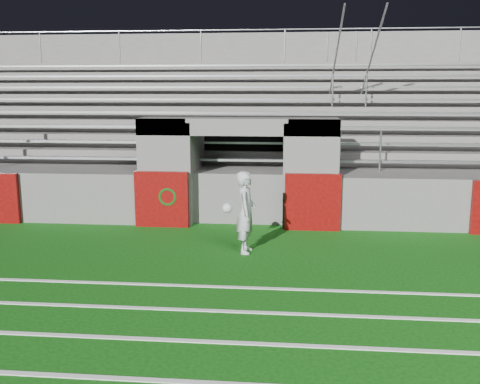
# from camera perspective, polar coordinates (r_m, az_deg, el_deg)

# --- Properties ---
(ground) EXTENTS (90.00, 90.00, 0.00)m
(ground) POSITION_cam_1_polar(r_m,az_deg,el_deg) (10.02, -2.13, -8.07)
(ground) COLOR #0D4A0C
(ground) RESTS_ON ground
(stadium_structure) EXTENTS (26.00, 8.48, 5.42)m
(stadium_structure) POSITION_cam_1_polar(r_m,az_deg,el_deg) (17.51, 1.25, 4.96)
(stadium_structure) COLOR #565451
(stadium_structure) RESTS_ON ground
(goalkeeper_with_ball) EXTENTS (0.68, 0.62, 1.67)m
(goalkeeper_with_ball) POSITION_cam_1_polar(r_m,az_deg,el_deg) (10.75, 0.60, -2.15)
(goalkeeper_with_ball) COLOR #AEB2B8
(goalkeeper_with_ball) RESTS_ON ground
(hose_coil) EXTENTS (0.48, 0.14, 0.51)m
(hose_coil) POSITION_cam_1_polar(r_m,az_deg,el_deg) (12.91, -7.70, -0.40)
(hose_coil) COLOR #0C3C0E
(hose_coil) RESTS_ON ground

